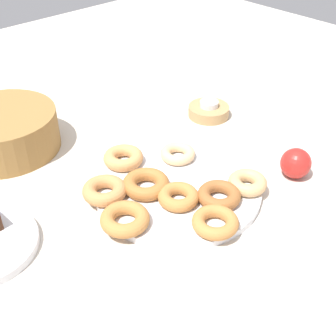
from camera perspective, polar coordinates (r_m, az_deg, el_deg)
The scene contains 15 objects.
ground_plane at distance 0.95m, azimuth 1.24°, elevation -2.96°, with size 2.40×2.40×0.00m, color beige.
donut_plate at distance 0.95m, azimuth 1.24°, elevation -2.61°, with size 0.35×0.35×0.01m, color silver.
donut_0 at distance 0.92m, azimuth -2.79°, elevation -2.02°, with size 0.10×0.10×0.03m, color #AD6B33.
donut_1 at distance 1.02m, azimuth 1.23°, elevation 1.82°, with size 0.08×0.08×0.02m, color #EABC84.
donut_2 at distance 0.85m, azimuth -5.45°, elevation -6.40°, with size 0.09×0.09×0.03m, color #BC7A3D.
donut_3 at distance 0.90m, azimuth 6.45°, elevation -3.45°, with size 0.09×0.09×0.03m, color #995B2D.
donut_4 at distance 0.84m, azimuth 5.97°, elevation -6.80°, with size 0.09×0.09×0.03m, color #BC7A3D.
donut_5 at distance 0.89m, azimuth 1.32°, elevation -3.64°, with size 0.08×0.08×0.03m, color #BC7A3D.
donut_6 at distance 0.92m, azimuth -7.99°, elevation -2.81°, with size 0.09×0.09×0.03m, color #C6844C.
donut_7 at distance 0.94m, azimuth 9.97°, elevation -1.84°, with size 0.08×0.08×0.03m, color tan.
donut_8 at distance 1.00m, azimuth -5.64°, elevation 1.30°, with size 0.09×0.09×0.03m, color tan.
candle_holder at distance 1.22m, azimuth 5.15°, elevation 7.14°, with size 0.11×0.11×0.03m, color tan.
tealight at distance 1.21m, azimuth 5.20°, elevation 8.05°, with size 0.05×0.05×0.01m, color silver.
basket at distance 1.13m, azimuth -20.05°, elevation 4.35°, with size 0.25×0.25×0.09m, color olive.
apple at distance 1.01m, azimuth 15.78°, elevation 0.58°, with size 0.07×0.07×0.07m, color red.
Camera 1 is at (-0.52, -0.53, 0.60)m, focal length 48.41 mm.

